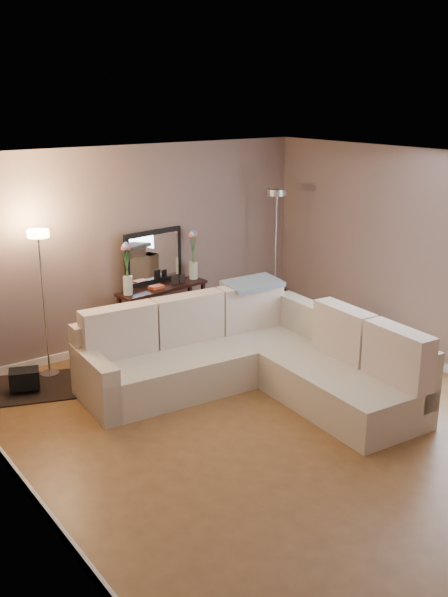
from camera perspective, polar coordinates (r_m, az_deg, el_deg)
floor at (r=6.96m, az=3.92°, el=-10.33°), size 5.00×5.50×0.01m
ceiling at (r=6.20m, az=4.42°, el=11.58°), size 5.00×5.50×0.01m
wall_back at (r=8.68m, az=-7.60°, el=4.38°), size 5.00×0.02×2.60m
wall_left at (r=5.30m, az=-17.29°, el=-4.73°), size 0.02×5.50×2.60m
wall_right at (r=8.24m, az=17.71°, el=3.01°), size 0.02×5.50×2.60m
baseboard_back at (r=9.02m, az=-7.22°, el=-3.41°), size 5.00×0.03×0.10m
baseboard_left at (r=5.87m, az=-15.93°, el=-16.08°), size 0.03×5.50×0.10m
baseboard_right at (r=8.60m, az=16.85°, el=-5.10°), size 0.03×5.50×0.10m
sectional_sofa at (r=7.49m, az=2.26°, el=-5.08°), size 2.88×2.90×0.99m
throw_blanket at (r=8.10m, az=2.49°, el=1.30°), size 0.72×0.43×0.09m
console_table at (r=8.77m, az=-5.67°, el=-1.23°), size 1.31×0.51×0.79m
leaning_mirror at (r=8.75m, az=-6.06°, el=3.56°), size 0.90×0.16×0.71m
table_decor at (r=8.67m, az=-5.20°, el=1.21°), size 0.55×0.14×0.13m
flower_vase_left at (r=8.33m, az=-8.30°, el=2.23°), size 0.15×0.13×0.67m
flower_vase_right at (r=8.97m, az=-2.66°, el=3.48°), size 0.15×0.13×0.67m
floor_lamp_lit at (r=7.82m, az=-15.38°, el=1.97°), size 0.32×0.32×1.75m
floor_lamp_unlit at (r=9.32m, az=4.47°, el=5.85°), size 0.28×0.28×1.95m
charcoal_rug at (r=7.91m, az=-15.32°, el=-7.29°), size 1.36×1.19×0.02m
black_bag at (r=7.77m, az=-16.75°, el=-6.61°), size 0.38×0.32×0.21m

